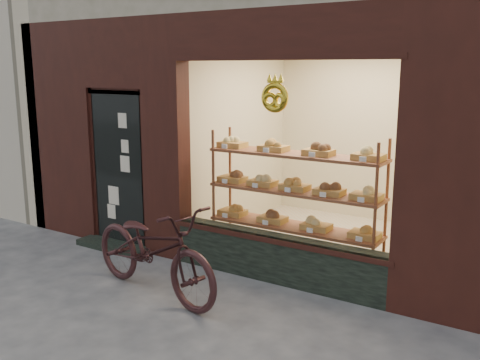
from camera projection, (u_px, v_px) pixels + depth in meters
The scene contains 3 objects.
ground at pixel (120, 347), 4.82m from camera, with size 90.00×90.00×0.00m, color #494A50.
display_shelf at pixel (294, 202), 6.50m from camera, with size 2.20×0.45×1.70m.
bicycle at pixel (153, 249), 5.85m from camera, with size 0.70×1.99×1.05m, color #351A1C.
Camera 1 is at (3.28, -3.13, 2.47)m, focal length 40.00 mm.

